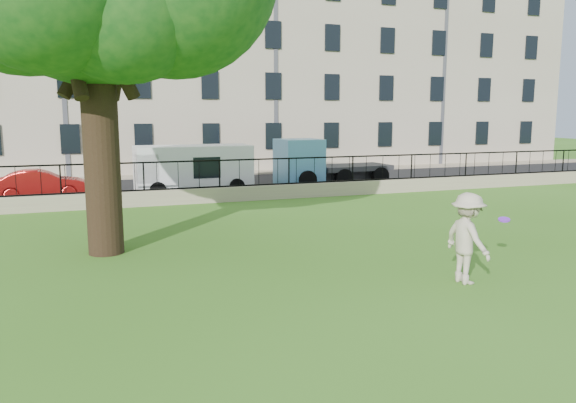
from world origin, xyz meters
name	(u,v)px	position (x,y,z in m)	size (l,w,h in m)	color
ground	(349,286)	(0.00, 0.00, 0.00)	(120.00, 120.00, 0.00)	#3A6F1A
retaining_wall	(220,195)	(0.00, 12.00, 0.30)	(50.00, 0.40, 0.60)	gray
iron_railing	(220,174)	(0.00, 12.00, 1.15)	(50.00, 0.05, 1.13)	black
street	(198,188)	(0.00, 16.70, 0.01)	(60.00, 9.00, 0.01)	black
sidewalk	(181,175)	(0.00, 21.90, 0.06)	(60.00, 1.40, 0.12)	gray
building_row	(164,61)	(0.00, 27.57, 6.92)	(56.40, 10.40, 13.80)	beige
man	(467,238)	(2.45, -0.62, 0.97)	(1.26, 0.72, 1.95)	beige
frisbee	(504,220)	(4.00, 0.08, 1.15)	(0.27, 0.27, 0.03)	#8128E5
red_sedan	(41,184)	(-6.91, 15.39, 0.61)	(1.30, 3.72, 1.23)	#B61816
white_van	(194,169)	(-0.52, 14.96, 1.08)	(5.12, 2.00, 2.15)	white
blue_truck	(331,162)	(6.50, 15.40, 1.17)	(5.58, 1.98, 2.34)	#579CCC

